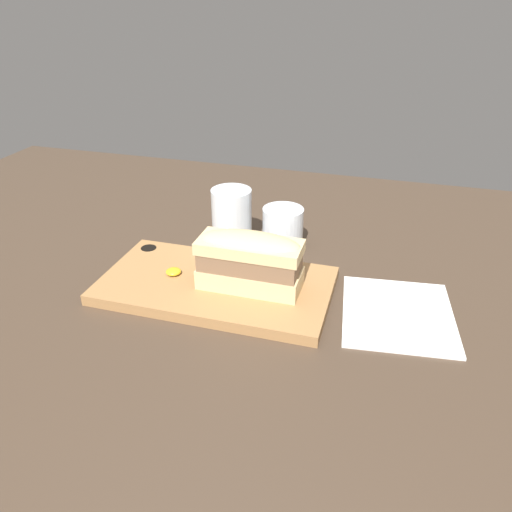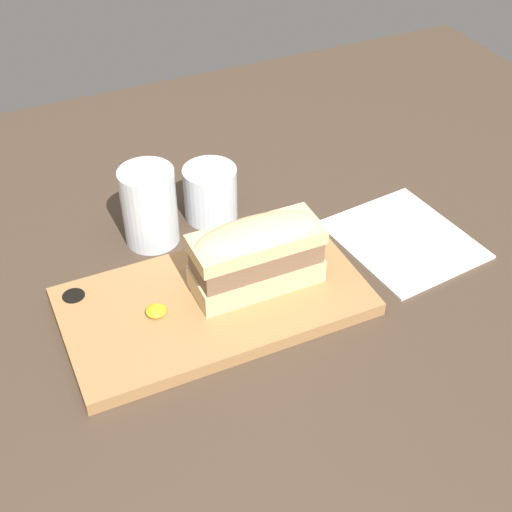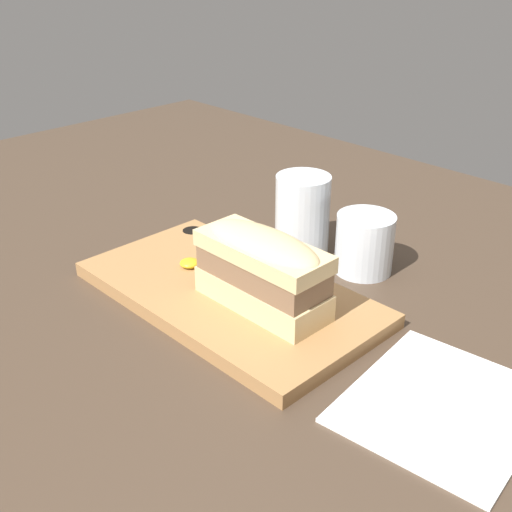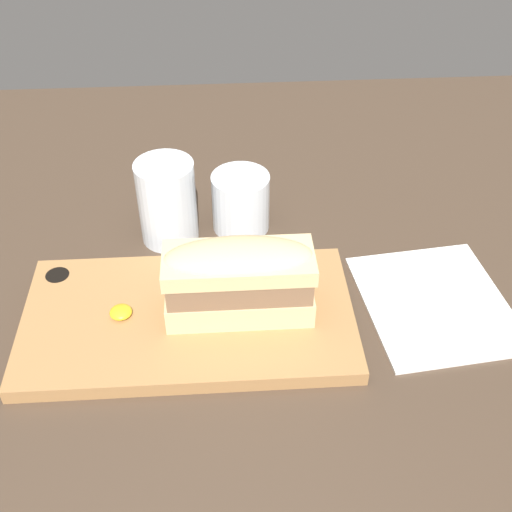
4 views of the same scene
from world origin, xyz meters
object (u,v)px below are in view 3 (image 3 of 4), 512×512
at_px(wine_glass, 364,247).
at_px(napkin, 443,405).
at_px(serving_board, 229,293).
at_px(sandwich, 261,267).
at_px(water_glass, 302,220).

xyz_separation_m(wine_glass, napkin, (0.22, -0.17, -0.03)).
bearing_deg(serving_board, napkin, 2.44).
bearing_deg(napkin, wine_glass, 143.11).
distance_m(wine_glass, napkin, 0.28).
bearing_deg(sandwich, napkin, 3.66).
xyz_separation_m(serving_board, wine_glass, (0.07, 0.18, 0.03)).
bearing_deg(water_glass, sandwich, -62.65).
relative_size(sandwich, wine_glass, 2.05).
height_order(sandwich, napkin, sandwich).
relative_size(serving_board, sandwich, 2.30).
distance_m(sandwich, wine_glass, 0.19).
relative_size(serving_board, wine_glass, 4.72).
bearing_deg(napkin, serving_board, -177.56).
bearing_deg(sandwich, water_glass, 117.35).
bearing_deg(water_glass, serving_board, -80.84).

